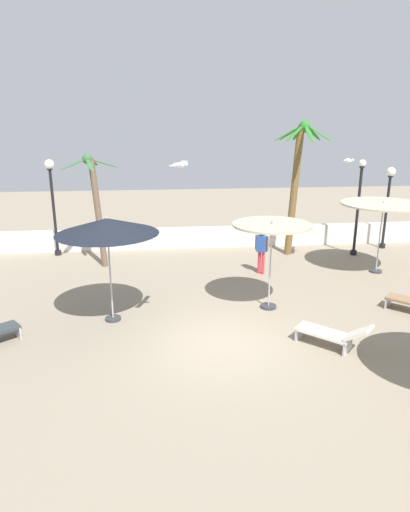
{
  "coord_description": "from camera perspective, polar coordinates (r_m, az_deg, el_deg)",
  "views": [
    {
      "loc": [
        -1.48,
        -10.48,
        5.57
      ],
      "look_at": [
        0.0,
        3.25,
        1.4
      ],
      "focal_mm": 31.1,
      "sensor_mm": 36.0,
      "label": 1
    }
  ],
  "objects": [
    {
      "name": "guest_1",
      "position": [
        16.87,
        7.31,
        1.16
      ],
      "size": [
        0.44,
        0.42,
        1.74
      ],
      "color": "#D8333F",
      "rests_on": "ground_plane"
    },
    {
      "name": "seagull_1",
      "position": [
        17.57,
        17.96,
        11.61
      ],
      "size": [
        0.5,
        1.17,
        0.16
      ],
      "color": "white"
    },
    {
      "name": "lamp_post_1",
      "position": [
        19.91,
        -19.05,
        7.48
      ],
      "size": [
        0.4,
        0.4,
        4.11
      ],
      "color": "black",
      "rests_on": "ground_plane"
    },
    {
      "name": "lamp_post_2",
      "position": [
        20.04,
        19.11,
        6.33
      ],
      "size": [
        0.3,
        0.3,
        4.1
      ],
      "color": "black",
      "rests_on": "ground_plane"
    },
    {
      "name": "ground_plane",
      "position": [
        11.96,
        1.7,
        -10.96
      ],
      "size": [
        56.0,
        56.0,
        0.0
      ],
      "primitive_type": "plane",
      "color": "gray"
    },
    {
      "name": "seagull_0",
      "position": [
        10.4,
        -3.28,
        11.63
      ],
      "size": [
        0.47,
        0.98,
        0.14
      ],
      "color": "white"
    },
    {
      "name": "patio_umbrella_2",
      "position": [
        13.35,
        8.58,
        3.3
      ],
      "size": [
        2.37,
        2.37,
        2.81
      ],
      "color": "#333338",
      "rests_on": "ground_plane"
    },
    {
      "name": "palm_tree_1",
      "position": [
        17.78,
        -14.0,
        7.39
      ],
      "size": [
        2.13,
        2.26,
        4.45
      ],
      "color": "brown",
      "rests_on": "ground_plane"
    },
    {
      "name": "patio_umbrella_3",
      "position": [
        17.84,
        21.95,
        5.93
      ],
      "size": [
        3.1,
        3.1,
        2.81
      ],
      "color": "#333338",
      "rests_on": "ground_plane"
    },
    {
      "name": "lamp_post_0",
      "position": [
        21.63,
        22.49,
        7.16
      ],
      "size": [
        0.4,
        0.4,
        3.69
      ],
      "color": "black",
      "rests_on": "ground_plane"
    },
    {
      "name": "palm_tree_0",
      "position": [
        19.31,
        11.77,
        10.43
      ],
      "size": [
        2.51,
        2.5,
        5.65
      ],
      "color": "brown",
      "rests_on": "ground_plane"
    },
    {
      "name": "boundary_wall",
      "position": [
        20.45,
        -1.82,
        2.38
      ],
      "size": [
        25.2,
        0.3,
        0.95
      ],
      "primitive_type": "cube",
      "color": "silver",
      "rests_on": "ground_plane"
    },
    {
      "name": "patio_umbrella_0",
      "position": [
        12.55,
        -12.48,
        3.73
      ],
      "size": [
        2.87,
        2.87,
        3.1
      ],
      "color": "#333338",
      "rests_on": "ground_plane"
    },
    {
      "name": "lounge_chair_2",
      "position": [
        11.94,
        16.1,
        -9.58
      ],
      "size": [
        1.73,
        1.7,
        0.83
      ],
      "color": "#B7B7BC",
      "rests_on": "ground_plane"
    }
  ]
}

